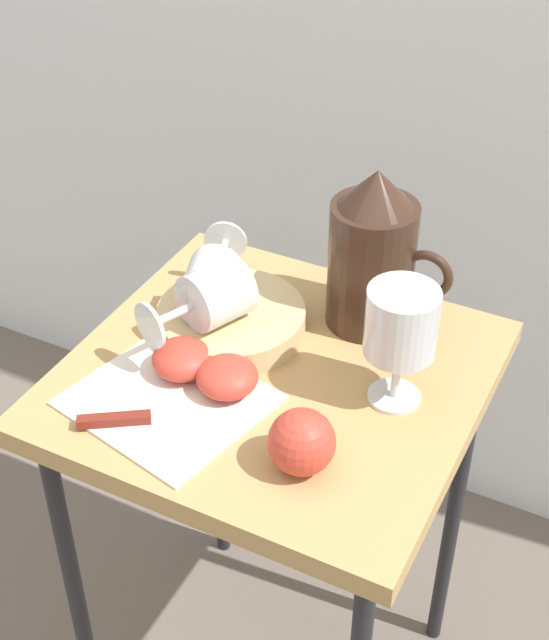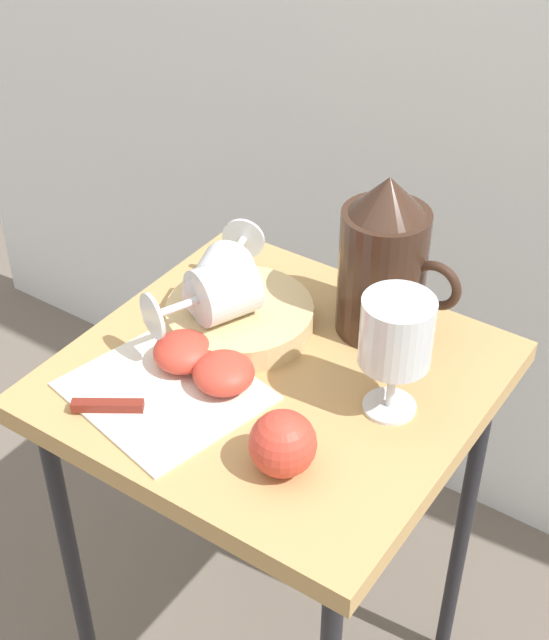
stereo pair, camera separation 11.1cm
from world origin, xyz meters
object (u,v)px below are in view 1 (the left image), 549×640
Objects in this scene: wine_glass_upright at (401,328)px; wine_glass_tipped_near at (211,283)px; apple_whole at (302,442)px; apple_half_right at (227,377)px; pitcher at (372,263)px; basket_tray at (231,320)px; table at (274,414)px; wine_glass_tipped_far at (213,296)px; knife at (142,418)px; apple_half_left at (182,359)px.

wine_glass_tipped_near is at bearing 175.04° from wine_glass_upright.
apple_half_right is at bearing 152.00° from apple_whole.
pitcher reaches higher than wine_glass_tipped_near.
basket_tray is at bearing 116.85° from apple_half_right.
wine_glass_tipped_near is at bearing -148.60° from pitcher.
table is 2.99× the size of pitcher.
wine_glass_upright reaches higher than wine_glass_tipped_far.
apple_whole is at bearing 6.63° from knife.
table is at bearing -10.83° from wine_glass_tipped_far.
wine_glass_tipped_near is 2.20× the size of apple_half_left.
apple_half_right is (-0.10, -0.21, -0.07)m from pitcher.
wine_glass_upright is 1.01× the size of wine_glass_tipped_far.
pitcher is 1.35× the size of wine_glass_tipped_near.
wine_glass_upright is at bearing 71.76° from apple_whole.
wine_glass_tipped_near is (-0.03, -0.00, 0.05)m from basket_tray.
apple_whole reaches higher than apple_half_right.
apple_half_left is 0.41× the size of knife.
apple_half_left is at bearing 175.94° from apple_half_right.
wine_glass_tipped_far reaches higher than apple_whole.
wine_glass_upright reaches higher than knife.
wine_glass_tipped_near reaches higher than apple_half_left.
wine_glass_tipped_far is (-0.01, -0.03, 0.06)m from basket_tray.
apple_whole is at bearing -39.39° from wine_glass_tipped_near.
apple_half_left is (-0.00, -0.07, -0.05)m from wine_glass_tipped_far.
apple_half_right is at bearing -63.15° from basket_tray.
basket_tray is 0.20m from knife.
basket_tray is 1.04× the size of knife.
knife is (0.00, -0.17, -0.06)m from wine_glass_tipped_far.
basket_tray is at bearing 151.36° from table.
apple_half_right is 1.00× the size of apple_whole.
knife is (-0.01, -0.20, -0.01)m from basket_tray.
basket_tray is at bearing 76.32° from wine_glass_tipped_far.
apple_half_right is 0.15m from apple_whole.
wine_glass_tipped_far is at bearing 142.48° from apple_whole.
wine_glass_tipped_far is at bearing -53.88° from wine_glass_tipped_near.
pitcher is 0.29m from apple_whole.
pitcher is 2.96× the size of apple_whole.
pitcher reaches higher than wine_glass_upright.
wine_glass_tipped_far is at bearing -139.69° from pitcher.
apple_half_right reaches higher than knife.
wine_glass_tipped_far is at bearing -103.68° from basket_tray.
wine_glass_upright is 0.84× the size of knife.
apple_half_left reaches higher than table.
wine_glass_upright is at bearing 24.20° from apple_half_right.
pitcher reaches higher than apple_whole.
wine_glass_tipped_near is 2.20× the size of apple_whole.
table is 8.87× the size of apple_half_left.
wine_glass_tipped_far is 2.06× the size of apple_half_right.
knife is (0.02, -0.20, -0.06)m from wine_glass_tipped_near.
apple_half_right is (0.07, -0.00, 0.00)m from apple_half_left.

